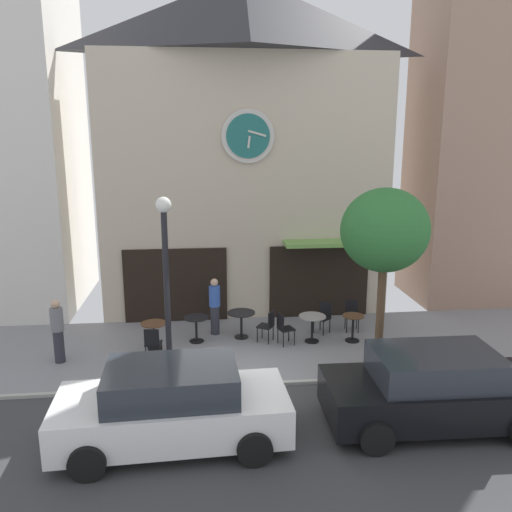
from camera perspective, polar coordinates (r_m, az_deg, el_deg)
name	(u,v)px	position (r m, az deg, el deg)	size (l,w,h in m)	color
ground_plane	(236,393)	(12.22, -2.21, -14.75)	(25.01, 9.81, 0.13)	gray
clock_building	(245,146)	(16.82, -1.23, 11.92)	(9.00, 3.42, 10.30)	beige
neighbor_building_right	(503,83)	(20.00, 25.41, 16.70)	(5.44, 3.04, 14.70)	#9E7A66
street_lamp	(167,288)	(12.38, -9.73, -3.43)	(0.36, 0.36, 4.33)	black
street_tree	(385,231)	(12.67, 13.90, 2.63)	(2.11, 1.90, 4.49)	brown
cafe_table_rightmost	(154,331)	(14.50, -11.09, -8.02)	(0.69, 0.69, 0.74)	black
cafe_table_center_right	(196,324)	(14.80, -6.55, -7.42)	(0.70, 0.70, 0.73)	black
cafe_table_leftmost	(241,319)	(14.98, -1.62, -6.87)	(0.79, 0.79, 0.76)	black
cafe_table_near_curb	(312,323)	(14.77, 6.16, -7.27)	(0.75, 0.75, 0.76)	black
cafe_table_center	(353,324)	(15.00, 10.55, -7.35)	(0.60, 0.60, 0.76)	black
cafe_chair_by_entrance	(352,313)	(15.81, 10.41, -6.13)	(0.45, 0.45, 0.90)	black
cafe_chair_near_lamp	(153,342)	(13.75, -11.22, -9.17)	(0.45, 0.45, 0.90)	black
cafe_chair_facing_wall	(284,327)	(14.51, 3.03, -7.71)	(0.50, 0.50, 0.90)	black
cafe_chair_facing_street	(268,324)	(14.69, 1.32, -7.43)	(0.55, 0.55, 0.90)	black
cafe_chair_corner	(324,315)	(15.52, 7.40, -6.39)	(0.57, 0.57, 0.90)	black
pedestrian_grey	(58,330)	(14.24, -20.85, -7.58)	(0.39, 0.39, 1.67)	#2D2D38
pedestrian_blue	(215,306)	(15.19, -4.53, -5.43)	(0.45, 0.45, 1.67)	#2D2D38
parked_car_white	(172,406)	(10.23, -9.11, -15.87)	(4.37, 2.15, 1.55)	white
parked_car_black	(433,389)	(11.25, 18.81, -13.61)	(4.34, 2.09, 1.55)	black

